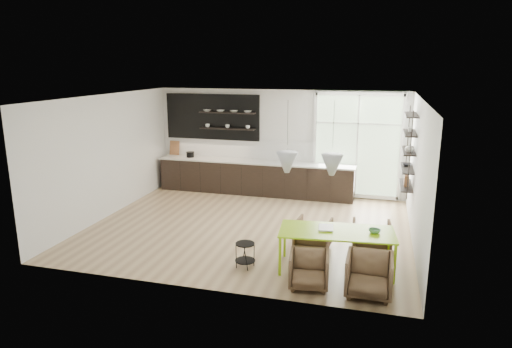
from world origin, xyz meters
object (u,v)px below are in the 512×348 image
object	(u,v)px
armchair_front_right	(369,275)
wire_stool	(245,252)
dining_table	(337,233)
armchair_back_left	(313,234)
armchair_front_left	(309,270)
armchair_back_right	(371,239)

from	to	relation	value
armchair_front_right	wire_stool	bearing A→B (deg)	169.00
dining_table	armchair_back_left	xyz separation A→B (m)	(-0.53, 0.81, -0.37)
armchair_front_left	wire_stool	world-z (taller)	armchair_front_left
dining_table	armchair_front_left	bearing A→B (deg)	-121.28
armchair_front_left	wire_stool	size ratio (longest dim) A/B	1.40
armchair_back_left	armchair_front_left	bearing A→B (deg)	100.97
armchair_back_left	wire_stool	size ratio (longest dim) A/B	1.47
dining_table	armchair_front_left	xyz separation A→B (m)	(-0.36, -0.76, -0.38)
armchair_back_left	armchair_back_right	size ratio (longest dim) A/B	0.94
armchair_back_left	armchair_back_right	world-z (taller)	armchair_back_right
armchair_back_right	armchair_front_right	bearing A→B (deg)	85.72
armchair_back_right	armchair_front_right	distance (m)	1.60
armchair_back_left	armchair_back_right	xyz separation A→B (m)	(1.12, -0.00, 0.02)
dining_table	armchair_back_right	bearing A→B (deg)	47.99
armchair_back_left	armchair_front_left	size ratio (longest dim) A/B	1.05
wire_stool	armchair_back_right	bearing A→B (deg)	27.96
armchair_front_right	wire_stool	world-z (taller)	armchair_front_right
wire_stool	armchair_front_left	bearing A→B (deg)	-18.87
dining_table	wire_stool	distance (m)	1.67
armchair_front_left	wire_stool	distance (m)	1.29
dining_table	wire_stool	xyz separation A→B (m)	(-1.58, -0.35, -0.38)
armchair_back_right	dining_table	bearing A→B (deg)	49.33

